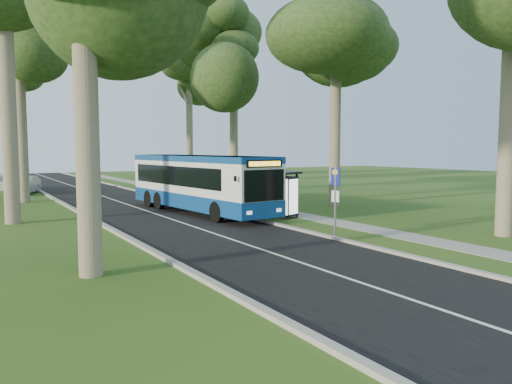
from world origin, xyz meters
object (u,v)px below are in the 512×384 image
(bus_shelter, at_px, (278,185))
(car_white, at_px, (9,181))
(bus_stop_sign, at_px, (335,194))
(car_silver, at_px, (24,185))
(litter_bin, at_px, (240,204))
(bus, at_px, (199,183))

(bus_shelter, bearing_deg, car_white, 92.06)
(bus_stop_sign, height_order, car_silver, bus_stop_sign)
(car_silver, bearing_deg, bus_shelter, -42.98)
(bus_stop_sign, bearing_deg, bus_shelter, 57.46)
(litter_bin, bearing_deg, car_silver, 117.19)
(bus_stop_sign, xyz_separation_m, bus_shelter, (1.20, 6.03, -0.09))
(car_white, distance_m, car_silver, 4.44)
(bus_stop_sign, xyz_separation_m, car_silver, (-8.80, 27.18, -1.05))
(bus, distance_m, car_silver, 18.90)
(bus_stop_sign, distance_m, car_white, 32.98)
(bus, relative_size, bus_stop_sign, 4.27)
(bus, xyz_separation_m, car_white, (-7.92, 21.83, -0.86))
(bus, distance_m, car_white, 23.24)
(car_white, bearing_deg, litter_bin, -73.83)
(bus, height_order, litter_bin, bus)
(bus_stop_sign, relative_size, car_silver, 0.66)
(bus_shelter, distance_m, car_silver, 23.41)
(bus_stop_sign, xyz_separation_m, car_white, (-9.53, 31.55, -0.97))
(bus_shelter, height_order, car_white, bus_shelter)
(bus_stop_sign, distance_m, car_silver, 28.59)
(bus, bearing_deg, bus_shelter, -58.13)
(bus, distance_m, bus_shelter, 4.64)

